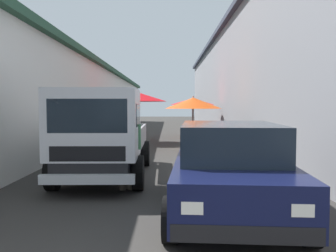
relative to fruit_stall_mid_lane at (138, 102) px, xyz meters
name	(u,v)px	position (x,y,z in m)	size (l,w,h in m)	color
ground	(162,148)	(-2.47, -1.19, -1.94)	(90.00, 90.00, 0.00)	#33302D
building_left_whitewash	(18,100)	(-0.22, 5.58, 0.08)	(49.80, 7.50, 4.03)	silver
building_right_concrete	(308,76)	(-0.22, -7.96, 1.19)	(49.80, 7.50, 6.24)	gray
fruit_stall_mid_lane	(138,102)	(0.00, 0.00, 0.00)	(2.70, 2.70, 2.45)	#9E9EA3
fruit_stall_near_left	(193,108)	(-2.64, -2.43, -0.30)	(2.27, 2.27, 2.16)	#9E9EA3
fruit_stall_near_right	(192,106)	(3.37, -2.79, -0.21)	(2.50, 2.50, 2.24)	#9E9EA3
hatchback_car	(230,168)	(-11.38, -2.44, -1.20)	(4.03, 2.16, 1.45)	#0F1438
delivery_truck	(101,137)	(-9.14, 0.06, -0.90)	(4.95, 2.03, 2.08)	black
vendor_by_crates	(126,147)	(-9.75, -0.57, -1.04)	(0.30, 0.62, 1.57)	#665B4C
vendor_in_shade	(122,129)	(-4.59, 0.17, -1.02)	(0.57, 0.40, 1.60)	#665B4C
parked_scooter	(116,147)	(-5.98, 0.20, -1.49)	(1.69, 0.40, 1.14)	black
plastic_stool	(231,147)	(-4.76, -3.60, -1.61)	(0.30, 0.30, 0.43)	#194CB2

